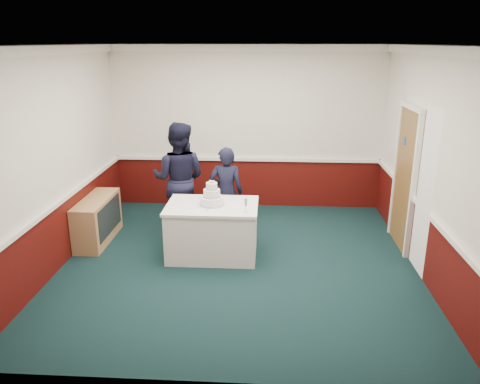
# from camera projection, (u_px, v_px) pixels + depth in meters

# --- Properties ---
(ground) EXTENTS (5.00, 5.00, 0.00)m
(ground) POSITION_uv_depth(u_px,v_px,m) (238.00, 262.00, 6.75)
(ground) COLOR black
(ground) RESTS_ON ground
(room_shell) EXTENTS (5.00, 5.00, 3.00)m
(room_shell) POSITION_uv_depth(u_px,v_px,m) (247.00, 120.00, 6.72)
(room_shell) COLOR silver
(room_shell) RESTS_ON ground
(sideboard) EXTENTS (0.41, 1.20, 0.70)m
(sideboard) POSITION_uv_depth(u_px,v_px,m) (98.00, 220.00, 7.39)
(sideboard) COLOR #AB8052
(sideboard) RESTS_ON ground
(cake_table) EXTENTS (1.32, 0.92, 0.79)m
(cake_table) POSITION_uv_depth(u_px,v_px,m) (213.00, 230.00, 6.87)
(cake_table) COLOR white
(cake_table) RESTS_ON ground
(wedding_cake) EXTENTS (0.35, 0.35, 0.36)m
(wedding_cake) POSITION_uv_depth(u_px,v_px,m) (212.00, 197.00, 6.72)
(wedding_cake) COLOR white
(wedding_cake) RESTS_ON cake_table
(cake_knife) EXTENTS (0.07, 0.22, 0.00)m
(cake_knife) POSITION_uv_depth(u_px,v_px,m) (208.00, 209.00, 6.56)
(cake_knife) COLOR silver
(cake_knife) RESTS_ON cake_table
(champagne_flute) EXTENTS (0.05, 0.05, 0.21)m
(champagne_flute) POSITION_uv_depth(u_px,v_px,m) (246.00, 203.00, 6.42)
(champagne_flute) COLOR silver
(champagne_flute) RESTS_ON cake_table
(person_man) EXTENTS (0.96, 0.78, 1.84)m
(person_man) POSITION_uv_depth(u_px,v_px,m) (179.00, 179.00, 7.55)
(person_man) COLOR black
(person_man) RESTS_ON ground
(person_woman) EXTENTS (0.55, 0.36, 1.48)m
(person_woman) POSITION_uv_depth(u_px,v_px,m) (226.00, 192.00, 7.46)
(person_woman) COLOR black
(person_woman) RESTS_ON ground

